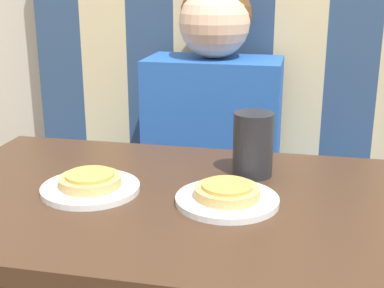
# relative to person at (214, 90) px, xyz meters

# --- Properties ---
(booth_seat) EXTENTS (1.27, 0.46, 0.49)m
(booth_seat) POSITION_rel_person_xyz_m (0.00, -0.00, -0.55)
(booth_seat) COLOR navy
(booth_seat) RESTS_ON ground_plane
(booth_backrest) EXTENTS (1.27, 0.08, 0.77)m
(booth_backrest) POSITION_rel_person_xyz_m (0.00, 0.19, 0.08)
(booth_backrest) COLOR navy
(booth_backrest) RESTS_ON booth_seat
(dining_table) EXTENTS (0.92, 0.61, 0.71)m
(dining_table) POSITION_rel_person_xyz_m (0.00, -0.61, -0.19)
(dining_table) COLOR #422B1C
(dining_table) RESTS_ON ground_plane
(person) EXTENTS (0.39, 0.24, 0.61)m
(person) POSITION_rel_person_xyz_m (0.00, 0.00, 0.00)
(person) COLOR #2356B2
(person) RESTS_ON booth_seat
(plate_left) EXTENTS (0.19, 0.19, 0.01)m
(plate_left) POSITION_rel_person_xyz_m (-0.13, -0.62, -0.07)
(plate_left) COLOR white
(plate_left) RESTS_ON dining_table
(plate_right) EXTENTS (0.19, 0.19, 0.01)m
(plate_right) POSITION_rel_person_xyz_m (0.13, -0.62, -0.07)
(plate_right) COLOR white
(plate_right) RESTS_ON dining_table
(pizza_left) EXTENTS (0.12, 0.12, 0.03)m
(pizza_left) POSITION_rel_person_xyz_m (-0.13, -0.62, -0.06)
(pizza_left) COLOR tan
(pizza_left) RESTS_ON plate_left
(pizza_right) EXTENTS (0.12, 0.12, 0.03)m
(pizza_right) POSITION_rel_person_xyz_m (0.13, -0.62, -0.06)
(pizza_right) COLOR tan
(pizza_right) RESTS_ON plate_right
(drinking_cup) EXTENTS (0.08, 0.08, 0.13)m
(drinking_cup) POSITION_rel_person_xyz_m (0.16, -0.47, -0.01)
(drinking_cup) COLOR #232328
(drinking_cup) RESTS_ON dining_table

